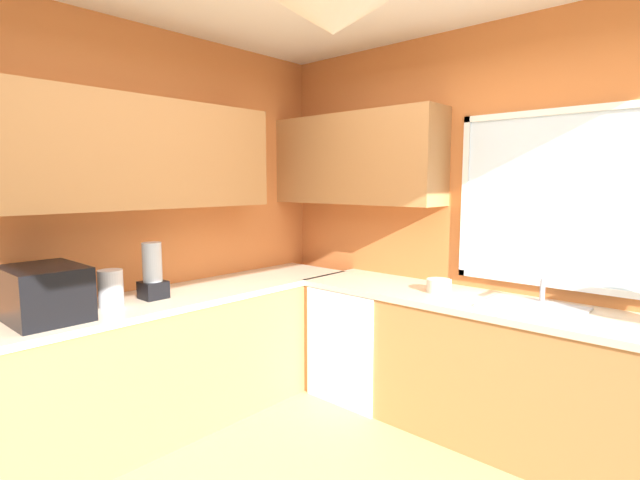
{
  "coord_description": "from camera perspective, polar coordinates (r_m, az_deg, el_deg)",
  "views": [
    {
      "loc": [
        1.23,
        -1.44,
        1.62
      ],
      "look_at": [
        -0.63,
        0.62,
        1.28
      ],
      "focal_mm": 26.73,
      "sensor_mm": 36.0,
      "label": 1
    }
  ],
  "objects": [
    {
      "name": "counter_run_left",
      "position": [
        3.35,
        -19.82,
        -14.09
      ],
      "size": [
        0.65,
        3.2,
        0.88
      ],
      "color": "#AD7542",
      "rests_on": "ground_plane"
    },
    {
      "name": "blender_appliance",
      "position": [
        3.21,
        -19.4,
        -3.79
      ],
      "size": [
        0.15,
        0.15,
        0.36
      ],
      "color": "black",
      "rests_on": "counter_run_left"
    },
    {
      "name": "bowl",
      "position": [
        3.31,
        14.04,
        -5.34
      ],
      "size": [
        0.16,
        0.16,
        0.09
      ],
      "primitive_type": "cylinder",
      "color": "beige",
      "rests_on": "counter_run_back"
    },
    {
      "name": "room_shell",
      "position": [
        2.84,
        -3.95,
        11.86
      ],
      "size": [
        3.84,
        3.59,
        2.73
      ],
      "color": "#D17238",
      "rests_on": "ground_plane"
    },
    {
      "name": "sink_assembly",
      "position": [
        3.09,
        24.17,
        -7.25
      ],
      "size": [
        0.55,
        0.4,
        0.19
      ],
      "color": "#9EA0A5",
      "rests_on": "counter_run_back"
    },
    {
      "name": "microwave",
      "position": [
        2.97,
        -30.16,
        -5.5
      ],
      "size": [
        0.48,
        0.36,
        0.29
      ],
      "primitive_type": "cube",
      "color": "black",
      "rests_on": "counter_run_left"
    },
    {
      "name": "counter_run_back",
      "position": [
        3.26,
        21.66,
        -14.75
      ],
      "size": [
        2.93,
        0.65,
        0.88
      ],
      "color": "#AD7542",
      "rests_on": "ground_plane"
    },
    {
      "name": "dishwasher",
      "position": [
        3.74,
        5.13,
        -11.84
      ],
      "size": [
        0.6,
        0.6,
        0.84
      ],
      "primitive_type": "cube",
      "color": "white",
      "rests_on": "ground_plane"
    },
    {
      "name": "kettle",
      "position": [
        3.08,
        -23.76,
        -5.36
      ],
      "size": [
        0.14,
        0.14,
        0.22
      ],
      "primitive_type": "cylinder",
      "color": "#B7B7BC",
      "rests_on": "counter_run_left"
    }
  ]
}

